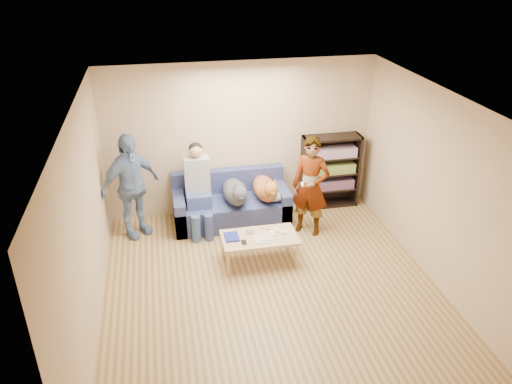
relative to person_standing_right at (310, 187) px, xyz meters
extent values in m
plane|color=olive|center=(-0.93, -1.49, -0.81)|extent=(5.00, 5.00, 0.00)
plane|color=white|center=(-0.93, -1.49, 1.79)|extent=(5.00, 5.00, 0.00)
plane|color=tan|center=(-0.93, 1.01, 0.49)|extent=(4.50, 0.00, 4.50)
plane|color=tan|center=(-0.93, -3.99, 0.49)|extent=(4.50, 0.00, 4.50)
plane|color=tan|center=(-3.18, -1.49, 0.49)|extent=(0.00, 5.00, 5.00)
plane|color=tan|center=(1.32, -1.49, 0.49)|extent=(0.00, 5.00, 5.00)
ellipsoid|color=#B8B8BD|center=(-0.50, 0.41, -0.31)|extent=(0.43, 0.37, 0.15)
imported|color=gray|center=(0.00, 0.00, 0.00)|extent=(0.71, 0.65, 1.62)
imported|color=#7898C1|center=(-2.76, 0.48, 0.04)|extent=(1.06, 0.91, 1.71)
cube|color=white|center=(-0.20, -0.20, 0.15)|extent=(0.06, 0.12, 0.03)
cube|color=navy|center=(-1.36, -0.62, -0.38)|extent=(0.20, 0.26, 0.03)
cube|color=silver|center=(-0.91, -0.77, -0.38)|extent=(0.26, 0.20, 0.02)
cube|color=#BBAF95|center=(-0.88, -0.75, -0.37)|extent=(0.22, 0.17, 0.01)
cube|color=#B4B4B8|center=(-1.08, -0.55, -0.37)|extent=(0.11, 0.06, 0.05)
cube|color=silver|center=(-0.68, -0.57, -0.38)|extent=(0.04, 0.13, 0.03)
cube|color=white|center=(-0.60, -0.65, -0.38)|extent=(0.09, 0.06, 0.03)
cylinder|color=silver|center=(-0.76, -0.69, -0.38)|extent=(0.07, 0.07, 0.02)
cylinder|color=white|center=(-0.76, -0.61, -0.38)|extent=(0.07, 0.07, 0.02)
cylinder|color=orange|center=(-0.98, -0.83, -0.39)|extent=(0.13, 0.06, 0.01)
cylinder|color=black|center=(-0.84, -0.49, -0.39)|extent=(0.13, 0.08, 0.01)
cube|color=black|center=(-1.21, -0.79, -0.38)|extent=(0.07, 0.12, 0.02)
cube|color=#515B93|center=(-1.18, 0.56, -0.60)|extent=(1.90, 0.85, 0.42)
cube|color=#515B93|center=(-1.18, 0.90, -0.19)|extent=(1.90, 0.18, 0.40)
cube|color=#515B93|center=(-2.04, 0.56, -0.52)|extent=(0.18, 0.85, 0.58)
cube|color=#515B93|center=(-0.32, 0.56, -0.52)|extent=(0.18, 0.85, 0.58)
cube|color=#435E94|center=(-1.72, 0.48, -0.28)|extent=(0.40, 0.38, 0.22)
cylinder|color=#405A8E|center=(-1.82, 0.06, -0.60)|extent=(0.14, 0.14, 0.47)
cylinder|color=#3A4880|center=(-1.62, 0.06, -0.60)|extent=(0.14, 0.14, 0.47)
cube|color=#A8A8AC|center=(-1.72, 0.58, 0.11)|extent=(0.40, 0.24, 0.58)
sphere|color=tan|center=(-1.72, 0.58, 0.51)|extent=(0.21, 0.21, 0.21)
ellipsoid|color=black|center=(-1.72, 0.61, 0.54)|extent=(0.22, 0.22, 0.19)
ellipsoid|color=#46494F|center=(-1.12, 0.50, -0.23)|extent=(0.38, 0.80, 0.33)
sphere|color=#4C4D56|center=(-1.12, 0.18, -0.15)|extent=(0.29, 0.29, 0.29)
sphere|color=#474B51|center=(-1.12, 0.00, -0.01)|extent=(0.23, 0.23, 0.23)
cube|color=black|center=(-1.12, -0.12, -0.05)|extent=(0.07, 0.11, 0.07)
cone|color=#4C4F57|center=(-1.19, 0.03, 0.11)|extent=(0.07, 0.07, 0.11)
cone|color=#53565F|center=(-1.06, 0.03, 0.11)|extent=(0.07, 0.07, 0.11)
cylinder|color=#4D4E57|center=(-1.12, 0.93, -0.26)|extent=(0.04, 0.26, 0.15)
ellipsoid|color=#C86F3D|center=(-0.62, 0.53, -0.23)|extent=(0.38, 0.79, 0.33)
sphere|color=#C0683A|center=(-0.62, 0.23, -0.15)|extent=(0.29, 0.29, 0.29)
sphere|color=#AA6534|center=(-0.62, 0.07, -0.02)|extent=(0.23, 0.23, 0.23)
cube|color=brown|center=(-0.62, -0.05, -0.05)|extent=(0.07, 0.11, 0.07)
cone|color=#BB7239|center=(-0.68, 0.09, 0.10)|extent=(0.07, 0.07, 0.11)
cone|color=#BA5D38|center=(-0.55, 0.09, 0.10)|extent=(0.07, 0.07, 0.11)
cylinder|color=#B77238|center=(-0.62, 0.92, -0.26)|extent=(0.04, 0.26, 0.15)
cube|color=#DABC86|center=(-0.96, -0.67, -0.41)|extent=(1.10, 0.60, 0.04)
cylinder|color=tan|center=(-1.46, -0.92, -0.62)|extent=(0.05, 0.05, 0.38)
cylinder|color=#D7C184|center=(-0.46, -0.92, -0.62)|extent=(0.05, 0.05, 0.38)
cylinder|color=#CCB67D|center=(-1.46, -0.42, -0.62)|extent=(0.05, 0.05, 0.38)
cylinder|color=tan|center=(-0.46, -0.42, -0.62)|extent=(0.05, 0.05, 0.38)
cube|color=black|center=(0.14, 0.83, -0.16)|extent=(0.04, 0.34, 1.30)
cube|color=black|center=(1.10, 0.83, -0.16)|extent=(0.04, 0.34, 1.30)
cube|color=black|center=(0.62, 0.83, 0.47)|extent=(1.00, 0.34, 0.04)
cube|color=black|center=(0.62, 0.83, -0.79)|extent=(1.00, 0.34, 0.04)
cube|color=black|center=(0.62, 0.99, -0.16)|extent=(1.00, 0.02, 1.30)
cube|color=black|center=(0.62, 0.83, -0.49)|extent=(0.94, 0.32, 0.03)
cube|color=black|center=(0.62, 0.83, -0.19)|extent=(0.94, 0.32, 0.02)
cube|color=black|center=(0.62, 0.83, 0.11)|extent=(0.94, 0.32, 0.02)
cube|color=#B23333|center=(0.62, 0.81, -0.39)|extent=(0.84, 0.24, 0.17)
cube|color=gold|center=(0.62, 0.81, -0.09)|extent=(0.84, 0.24, 0.17)
cube|color=#994C99|center=(0.62, 0.81, 0.21)|extent=(0.84, 0.24, 0.17)
camera|label=1|loc=(-2.23, -6.71, 3.42)|focal=35.00mm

